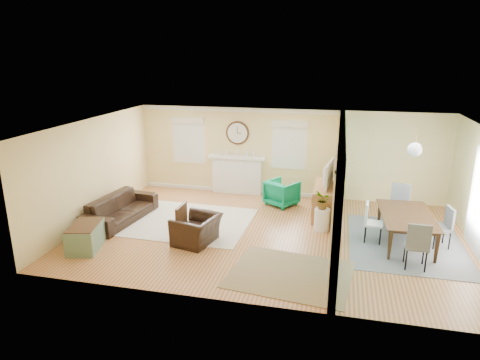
% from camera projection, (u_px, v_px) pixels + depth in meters
% --- Properties ---
extents(floor, '(9.00, 9.00, 0.00)m').
position_uv_depth(floor, '(270.00, 234.00, 10.15)').
color(floor, '#98592C').
rests_on(floor, ground).
extents(wall_back, '(9.00, 0.02, 2.60)m').
position_uv_depth(wall_back, '(287.00, 153.00, 12.58)').
color(wall_back, '#E4C984').
rests_on(wall_back, ground).
extents(wall_front, '(9.00, 0.02, 2.60)m').
position_uv_depth(wall_front, '(242.00, 233.00, 6.98)').
color(wall_front, '#E4C984').
rests_on(wall_front, ground).
extents(wall_left, '(0.02, 6.00, 2.60)m').
position_uv_depth(wall_left, '(94.00, 170.00, 10.76)').
color(wall_left, '#E4C984').
rests_on(wall_left, ground).
extents(ceiling, '(9.00, 6.00, 0.02)m').
position_uv_depth(ceiling, '(272.00, 125.00, 9.41)').
color(ceiling, white).
rests_on(ceiling, wall_back).
extents(partition, '(0.17, 6.00, 2.60)m').
position_uv_depth(partition, '(339.00, 180.00, 9.69)').
color(partition, '#E4C984').
rests_on(partition, ground).
extents(fireplace, '(1.70, 0.30, 1.17)m').
position_uv_depth(fireplace, '(237.00, 174.00, 13.00)').
color(fireplace, white).
rests_on(fireplace, ground).
extents(wall_clock, '(0.70, 0.07, 0.70)m').
position_uv_depth(wall_clock, '(238.00, 133.00, 12.72)').
color(wall_clock, '#4A2D1B').
rests_on(wall_clock, wall_back).
extents(window_left, '(1.05, 0.13, 1.42)m').
position_uv_depth(window_left, '(188.00, 137.00, 13.10)').
color(window_left, white).
rests_on(window_left, wall_back).
extents(window_right, '(1.05, 0.13, 1.42)m').
position_uv_depth(window_right, '(289.00, 142.00, 12.42)').
color(window_right, white).
rests_on(window_right, wall_back).
extents(pendant, '(0.30, 0.30, 0.55)m').
position_uv_depth(pendant, '(415.00, 150.00, 8.87)').
color(pendant, gold).
rests_on(pendant, ceiling).
extents(rug_cream, '(3.06, 2.67, 0.02)m').
position_uv_depth(rug_cream, '(190.00, 222.00, 10.87)').
color(rug_cream, white).
rests_on(rug_cream, floor).
extents(rug_jute, '(2.49, 2.13, 0.01)m').
position_uv_depth(rug_jute, '(290.00, 274.00, 8.28)').
color(rug_jute, '#98875D').
rests_on(rug_jute, floor).
extents(rug_grey, '(2.47, 3.08, 0.01)m').
position_uv_depth(rug_grey, '(405.00, 243.00, 9.64)').
color(rug_grey, slate).
rests_on(rug_grey, floor).
extents(sofa, '(1.13, 2.33, 0.66)m').
position_uv_depth(sofa, '(121.00, 209.00, 10.88)').
color(sofa, black).
rests_on(sofa, floor).
extents(eames_chair, '(1.06, 1.16, 0.64)m').
position_uv_depth(eames_chair, '(197.00, 230.00, 9.59)').
color(eames_chair, black).
rests_on(eames_chair, floor).
extents(green_chair, '(1.06, 1.07, 0.72)m').
position_uv_depth(green_chair, '(282.00, 193.00, 12.01)').
color(green_chair, '#0B753E').
rests_on(green_chair, floor).
extents(trunk, '(0.81, 1.09, 0.56)m').
position_uv_depth(trunk, '(85.00, 237.00, 9.33)').
color(trunk, '#5B745B').
rests_on(trunk, floor).
extents(credenza, '(0.56, 1.64, 0.80)m').
position_uv_depth(credenza, '(324.00, 200.00, 11.27)').
color(credenza, '#A1773F').
rests_on(credenza, floor).
extents(tv, '(0.29, 1.14, 0.65)m').
position_uv_depth(tv, '(325.00, 174.00, 11.07)').
color(tv, black).
rests_on(tv, credenza).
extents(garden_stool, '(0.37, 0.37, 0.55)m').
position_uv_depth(garden_stool, '(322.00, 220.00, 10.29)').
color(garden_stool, white).
rests_on(garden_stool, floor).
extents(potted_plant, '(0.46, 0.50, 0.45)m').
position_uv_depth(potted_plant, '(323.00, 200.00, 10.15)').
color(potted_plant, '#337F33').
rests_on(potted_plant, garden_stool).
extents(dining_table, '(1.19, 2.03, 0.70)m').
position_uv_depth(dining_table, '(407.00, 229.00, 9.54)').
color(dining_table, '#4A2D1B').
rests_on(dining_table, floor).
extents(dining_chair_n, '(0.56, 0.56, 1.03)m').
position_uv_depth(dining_chair_n, '(399.00, 202.00, 10.51)').
color(dining_chair_n, slate).
rests_on(dining_chair_n, floor).
extents(dining_chair_s, '(0.46, 0.46, 1.00)m').
position_uv_depth(dining_chair_s, '(417.00, 240.00, 8.39)').
color(dining_chair_s, slate).
rests_on(dining_chair_s, floor).
extents(dining_chair_w, '(0.44, 0.44, 0.91)m').
position_uv_depth(dining_chair_w, '(374.00, 220.00, 9.59)').
color(dining_chair_w, white).
rests_on(dining_chair_w, floor).
extents(dining_chair_e, '(0.47, 0.47, 0.92)m').
position_uv_depth(dining_chair_e, '(441.00, 224.00, 9.34)').
color(dining_chair_e, slate).
rests_on(dining_chair_e, floor).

